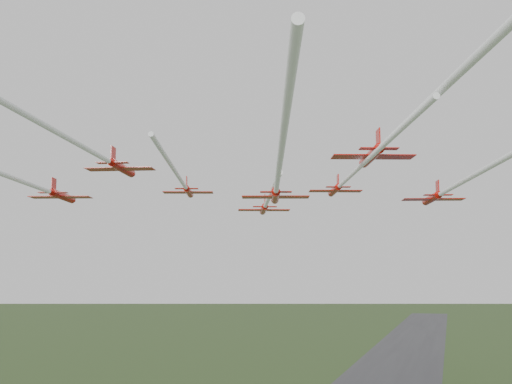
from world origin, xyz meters
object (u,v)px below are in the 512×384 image
(jet_row4_left, at_px, (53,130))
(jet_row3_mid, at_px, (278,176))
(jet_row2_left, at_px, (182,182))
(jet_row3_right, at_px, (456,185))
(jet_lead, at_px, (266,203))
(jet_row4_right, at_px, (411,118))
(jet_row2_right, at_px, (351,175))
(jet_row3_left, at_px, (15,178))

(jet_row4_left, bearing_deg, jet_row3_mid, 45.34)
(jet_row4_left, bearing_deg, jet_row2_left, 84.27)
(jet_row2_left, height_order, jet_row3_right, jet_row2_left)
(jet_lead, relative_size, jet_row4_right, 0.66)
(jet_row2_right, height_order, jet_row4_left, jet_row2_right)
(jet_row4_right, bearing_deg, jet_lead, 103.37)
(jet_row3_left, height_order, jet_row4_left, jet_row4_left)
(jet_row3_left, distance_m, jet_row3_right, 51.48)
(jet_row2_right, relative_size, jet_row3_mid, 0.83)
(jet_lead, xyz_separation_m, jet_row2_left, (-7.49, -17.32, 1.31))
(jet_row2_left, xyz_separation_m, jet_row4_right, (32.92, -24.33, 0.79))
(jet_row2_right, relative_size, jet_row4_left, 0.82)
(jet_row3_right, xyz_separation_m, jet_row4_left, (-33.54, -32.14, 1.72))
(jet_row2_right, height_order, jet_row4_right, jet_row4_right)
(jet_row3_left, xyz_separation_m, jet_row3_right, (48.30, 17.81, -0.33))
(jet_row2_left, bearing_deg, jet_row3_right, -23.13)
(jet_row2_left, distance_m, jet_row4_left, 35.85)
(jet_row3_left, distance_m, jet_row4_left, 20.62)
(jet_lead, bearing_deg, jet_row2_right, -63.79)
(jet_lead, bearing_deg, jet_row3_left, -134.92)
(jet_lead, xyz_separation_m, jet_row3_mid, (10.21, -31.36, -0.85))
(jet_lead, relative_size, jet_row3_left, 0.74)
(jet_row2_left, distance_m, jet_row3_right, 37.08)
(jet_lead, relative_size, jet_row2_right, 0.80)
(jet_row3_mid, bearing_deg, jet_row4_left, -139.63)
(jet_row2_right, bearing_deg, jet_lead, 116.73)
(jet_row2_left, bearing_deg, jet_row4_left, -102.38)
(jet_row2_left, height_order, jet_row3_mid, jet_row2_left)
(jet_row3_left, relative_size, jet_row4_left, 0.89)
(jet_lead, distance_m, jet_row2_right, 22.99)
(jet_row2_left, distance_m, jet_row4_right, 40.94)
(jet_row2_left, xyz_separation_m, jet_row3_left, (-11.47, -21.36, -2.25))
(jet_lead, height_order, jet_row3_right, jet_lead)
(jet_lead, relative_size, jet_row3_right, 0.85)
(jet_row4_left, bearing_deg, jet_row2_right, 49.94)
(jet_row4_right, bearing_deg, jet_row3_left, 158.12)
(jet_lead, distance_m, jet_row4_left, 53.17)
(jet_row3_mid, bearing_deg, jet_row3_right, 12.83)
(jet_row3_left, relative_size, jet_row3_mid, 0.91)
(jet_lead, relative_size, jet_row2_left, 1.00)
(jet_row2_right, relative_size, jet_row4_right, 0.82)
(jet_row3_right, relative_size, jet_row4_left, 0.77)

